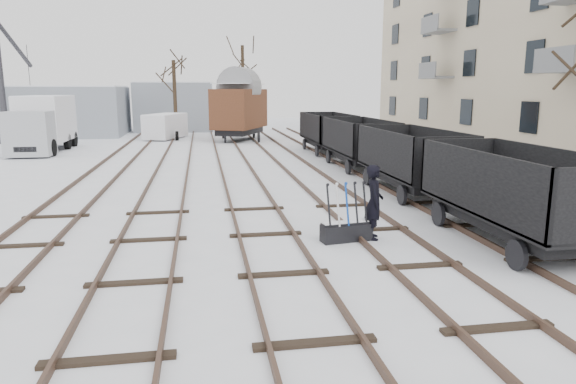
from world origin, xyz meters
The scene contains 16 objects.
ground centered at (0.00, 0.00, 0.00)m, with size 120.00×120.00×0.00m, color white.
tracks centered at (0.00, 13.67, 0.07)m, with size 13.90×52.00×0.16m.
shed_left centered at (-13.00, 36.00, 2.05)m, with size 10.00×8.00×4.10m.
shed_right centered at (-4.00, 40.00, 2.25)m, with size 7.00×6.00×4.50m.
ground_frame centered at (1.96, 2.17, 0.28)m, with size 1.35×0.62×1.49m.
worker centered at (2.71, 2.27, 0.96)m, with size 0.70×0.46×1.93m, color black.
freight_wagon_a centered at (6.00, 1.34, 0.90)m, with size 2.31×5.78×2.36m.
freight_wagon_b centered at (6.00, 7.74, 0.90)m, with size 2.31×5.78×2.36m.
freight_wagon_c centered at (6.00, 14.14, 0.90)m, with size 2.31×5.78×2.36m.
freight_wagon_d centered at (6.00, 20.54, 0.90)m, with size 2.31×5.78×2.36m.
box_van_wagon centered at (1.32, 29.14, 2.47)m, with size 4.94×6.26×4.24m.
lorry centered at (-11.22, 23.89, 1.76)m, with size 2.50×7.57×3.42m.
panel_van centered at (-4.32, 31.19, 1.02)m, with size 3.35×4.82×1.95m.
crane centered at (-15.54, 30.36, 2.44)m, with size 2.17×5.52×9.28m.
tree_far_left centered at (-3.61, 33.37, 3.06)m, with size 0.30×0.30×6.12m, color black.
tree_far_right centered at (2.42, 39.15, 3.91)m, with size 0.30×0.30×7.82m, color black.
Camera 1 is at (-1.59, -9.98, 3.79)m, focal length 32.00 mm.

